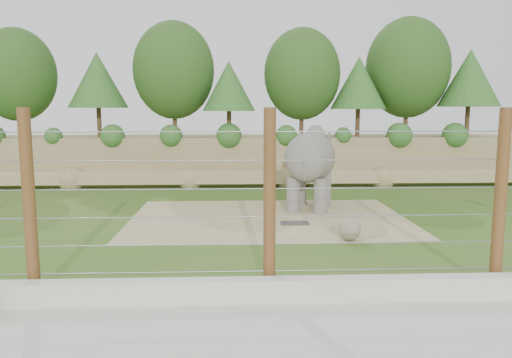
{
  "coord_description": "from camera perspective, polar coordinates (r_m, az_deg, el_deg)",
  "views": [
    {
      "loc": [
        -0.75,
        -14.86,
        3.95
      ],
      "look_at": [
        0.0,
        2.0,
        1.6
      ],
      "focal_mm": 35.0,
      "sensor_mm": 36.0,
      "label": 1
    }
  ],
  "objects": [
    {
      "name": "drain_grate",
      "position": [
        17.48,
        4.44,
        -5.04
      ],
      "size": [
        1.0,
        0.6,
        0.03
      ],
      "primitive_type": "cube",
      "color": "#262628",
      "rests_on": "dirt_patch"
    },
    {
      "name": "dirt_patch",
      "position": [
        18.33,
        1.43,
        -4.49
      ],
      "size": [
        10.0,
        7.0,
        0.02
      ],
      "primitive_type": "cube",
      "color": "tan",
      "rests_on": "ground"
    },
    {
      "name": "barrier_fence",
      "position": [
        10.57,
        1.56,
        -2.71
      ],
      "size": [
        20.26,
        0.26,
        4.0
      ],
      "color": "brown",
      "rests_on": "ground"
    },
    {
      "name": "back_embankment",
      "position": [
        27.57,
        0.24,
        7.96
      ],
      "size": [
        30.0,
        5.52,
        8.77
      ],
      "color": "olive",
      "rests_on": "ground"
    },
    {
      "name": "elephant",
      "position": [
        19.96,
        6.17,
        1.14
      ],
      "size": [
        2.72,
        4.28,
        3.21
      ],
      "primitive_type": null,
      "rotation": [
        0.0,
        0.0,
        -0.28
      ],
      "color": "slate",
      "rests_on": "ground"
    },
    {
      "name": "retaining_wall",
      "position": [
        10.56,
        1.72,
        -12.59
      ],
      "size": [
        26.0,
        0.35,
        0.5
      ],
      "primitive_type": "cube",
      "color": "beige",
      "rests_on": "ground"
    },
    {
      "name": "ground",
      "position": [
        15.4,
        0.33,
        -6.94
      ],
      "size": [
        90.0,
        90.0,
        0.0
      ],
      "primitive_type": "plane",
      "color": "#335F19",
      "rests_on": "ground"
    },
    {
      "name": "stone_ball",
      "position": [
        15.39,
        10.63,
        -5.7
      ],
      "size": [
        0.68,
        0.68,
        0.68
      ],
      "primitive_type": "sphere",
      "color": "gray",
      "rests_on": "dirt_patch"
    },
    {
      "name": "walkway",
      "position": [
        8.83,
        2.72,
        -18.63
      ],
      "size": [
        26.0,
        4.0,
        0.01
      ],
      "primitive_type": "cube",
      "color": "beige",
      "rests_on": "ground"
    }
  ]
}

